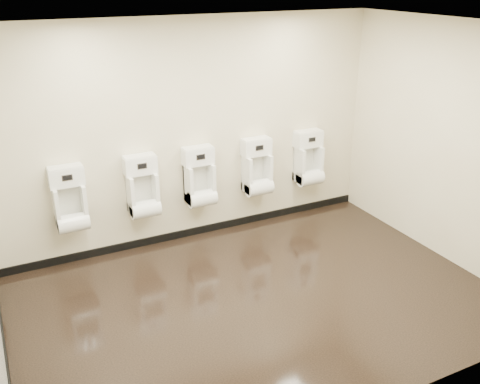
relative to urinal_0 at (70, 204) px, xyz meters
The scene contains 12 objects.
ground 2.40m from the urinal_0, 45.78° to the right, with size 5.00×3.50×0.00m, color black.
ceiling 3.01m from the urinal_0, 45.78° to the right, with size 5.00×3.50×0.00m, color silver.
back_wall 1.69m from the urinal_0, ahead, with size 5.00×0.02×2.80m, color beige.
front_wall 3.77m from the urinal_0, 64.94° to the right, with size 5.00×0.02×2.80m, color beige.
right_wall 4.42m from the urinal_0, 21.65° to the right, with size 0.02×3.50×2.80m, color beige.
skirting_back 1.75m from the urinal_0, ahead, with size 5.00×0.02×0.10m, color black.
skirting_left 2.00m from the urinal_0, 119.46° to the right, with size 0.02×3.50×0.10m, color black.
urinal_0 is the anchor object (origin of this frame).
urinal_1 0.86m from the urinal_0, ahead, with size 0.40×0.30×0.75m.
urinal_2 1.60m from the urinal_0, ahead, with size 0.40×0.30×0.75m.
urinal_3 2.42m from the urinal_0, ahead, with size 0.40×0.30×0.75m.
urinal_4 3.23m from the urinal_0, ahead, with size 0.40×0.30×0.75m.
Camera 1 is at (-2.32, -4.24, 3.26)m, focal length 40.00 mm.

